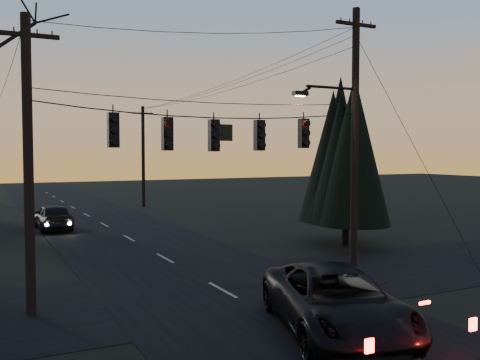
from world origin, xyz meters
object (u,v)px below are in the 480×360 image
utility_pole_far_r (144,207)px  suv_near (336,302)px  sedan_oncoming_a (53,217)px  evergreen_right (346,158)px  utility_pole_right (353,274)px  utility_pole_left (31,315)px

utility_pole_far_r → suv_near: 33.54m
utility_pole_far_r → sedan_oncoming_a: 13.90m
evergreen_right → sedan_oncoming_a: bearing=135.4°
utility_pole_right → sedan_oncoming_a: utility_pole_right is taller
utility_pole_right → sedan_oncoming_a: 19.28m
utility_pole_far_r → evergreen_right: size_ratio=1.14×
evergreen_right → sedan_oncoming_a: evergreen_right is taller
evergreen_right → sedan_oncoming_a: (-12.26, 12.08, -3.55)m
evergreen_right → suv_near: bearing=-128.7°
utility_pole_right → evergreen_right: size_ratio=1.34×
utility_pole_left → evergreen_right: (15.06, 5.10, 4.33)m
sedan_oncoming_a → evergreen_right: bearing=133.6°
suv_near → sedan_oncoming_a: size_ratio=1.30×
evergreen_right → sedan_oncoming_a: size_ratio=1.63×
utility_pole_far_r → sedan_oncoming_a: size_ratio=1.85×
evergreen_right → utility_pole_left: bearing=-161.3°
utility_pole_left → suv_near: bearing=-37.4°
utility_pole_right → utility_pole_far_r: (0.00, 28.00, 0.00)m
utility_pole_left → utility_pole_far_r: 30.27m
evergreen_right → utility_pole_far_r: bearing=98.8°
utility_pole_right → evergreen_right: (3.56, 5.10, 4.33)m
utility_pole_far_r → suv_near: utility_pole_far_r is taller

